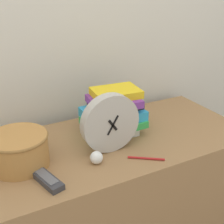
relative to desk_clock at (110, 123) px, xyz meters
name	(u,v)px	position (x,y,z in m)	size (l,w,h in m)	color
wall_back	(45,7)	(-0.09, 0.39, 0.37)	(6.00, 0.04, 2.40)	silver
desk	(85,220)	(-0.09, 0.06, -0.47)	(1.38, 0.51, 0.72)	olive
desk_clock	(110,123)	(0.00, 0.00, 0.00)	(0.22, 0.04, 0.22)	#B7B2A8
book_stack	(114,112)	(0.08, 0.12, -0.02)	(0.24, 0.19, 0.18)	white
basket	(19,149)	(-0.32, 0.06, -0.05)	(0.21, 0.21, 0.12)	#B27A3D
tv_remote	(44,177)	(-0.28, -0.07, -0.10)	(0.09, 0.18, 0.02)	#333338
crumpled_paper_ball	(96,158)	(-0.09, -0.06, -0.09)	(0.05, 0.05, 0.05)	white
pen	(146,158)	(0.08, -0.12, -0.11)	(0.11, 0.08, 0.01)	#B21E1E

